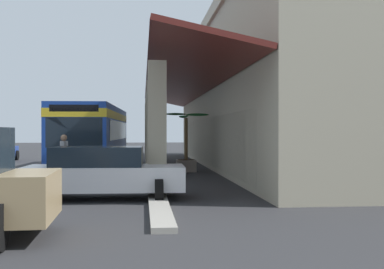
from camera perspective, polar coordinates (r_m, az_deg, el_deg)
The scene contains 7 objects.
ground at distance 23.99m, azimuth 3.22°, elevation -4.17°, with size 120.00×120.00×0.00m, color #2D2D30.
curb_strip at distance 26.13m, azimuth -4.87°, elevation -3.66°, with size 34.12×0.50×0.12m, color #9E998E.
plaza_building at distance 28.00m, azimuth 15.31°, elevation 4.53°, with size 28.74×16.85×7.86m.
transit_bus at distance 25.48m, azimuth -11.40°, elevation 0.26°, with size 11.30×3.10×3.34m.
parked_sedan_white at distance 13.92m, azimuth -10.31°, elevation -4.36°, with size 2.52×4.44×1.47m.
pedestrian at distance 18.85m, azimuth -14.68°, elevation -2.34°, with size 0.70×0.37×1.78m.
potted_palm at distance 23.04m, azimuth -0.70°, elevation -2.70°, with size 2.03×2.08×2.78m.
Camera 1 is at (23.62, 4.28, 1.90)m, focal length 45.83 mm.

